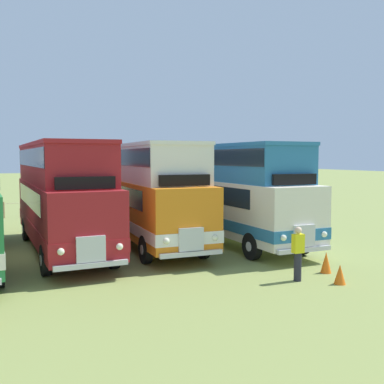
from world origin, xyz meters
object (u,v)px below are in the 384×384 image
at_px(bus_fifth_in_row, 149,190).
at_px(cone_far_end, 340,274).
at_px(bus_sixth_in_row, 227,188).
at_px(marshal_person, 298,253).
at_px(bus_fourth_in_row, 61,192).
at_px(cone_mid_row, 326,262).

xyz_separation_m(bus_fifth_in_row, cone_far_end, (3.30, -8.37, -2.16)).
relative_size(bus_fifth_in_row, bus_sixth_in_row, 0.87).
distance_m(bus_sixth_in_row, marshal_person, 7.57).
distance_m(bus_fourth_in_row, cone_far_end, 11.33).
bearing_deg(bus_fifth_in_row, bus_sixth_in_row, -4.21).
xyz_separation_m(bus_fourth_in_row, cone_mid_row, (7.60, -7.33, -2.11)).
bearing_deg(marshal_person, cone_far_end, -40.75).
relative_size(bus_fourth_in_row, bus_sixth_in_row, 0.94).
height_order(bus_fourth_in_row, bus_sixth_in_row, same).
distance_m(cone_mid_row, cone_far_end, 1.36).
distance_m(bus_sixth_in_row, cone_far_end, 8.39).
relative_size(bus_fourth_in_row, marshal_person, 6.21).
distance_m(bus_fourth_in_row, bus_sixth_in_row, 7.53).
bearing_deg(cone_mid_row, bus_fourth_in_row, 136.02).
distance_m(bus_fourth_in_row, bus_fifth_in_row, 3.77).
relative_size(bus_fifth_in_row, cone_far_end, 16.18).
bearing_deg(marshal_person, bus_fourth_in_row, 128.18).
bearing_deg(bus_fifth_in_row, cone_mid_row, -61.66).
relative_size(bus_sixth_in_row, marshal_person, 6.60).
bearing_deg(bus_fourth_in_row, cone_mid_row, -43.98).
bearing_deg(bus_sixth_in_row, marshal_person, -101.02).
xyz_separation_m(bus_fourth_in_row, cone_far_end, (7.06, -8.58, -2.16)).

